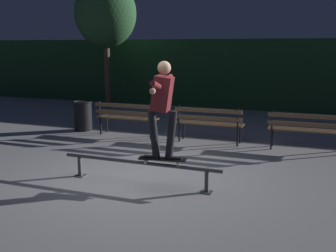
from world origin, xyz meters
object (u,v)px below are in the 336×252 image
at_px(park_bench_left_center, 209,121).
at_px(tree_far_left, 105,14).
at_px(trash_can, 83,115).
at_px(skateboard, 163,159).
at_px(grind_rail, 140,166).
at_px(skateboarder, 163,102).
at_px(park_bench_leftmost, 126,115).
at_px(park_bench_right_center, 306,127).

xyz_separation_m(park_bench_left_center, tree_far_left, (-4.97, 4.12, 2.87)).
bearing_deg(trash_can, skateboard, -42.87).
bearing_deg(tree_far_left, grind_rail, -57.59).
height_order(skateboarder, park_bench_leftmost, skateboarder).
bearing_deg(park_bench_left_center, trash_can, 176.51).
bearing_deg(grind_rail, tree_far_left, 122.41).
distance_m(skateboarder, park_bench_leftmost, 3.97).
xyz_separation_m(skateboard, park_bench_leftmost, (-2.23, 3.17, 0.07)).
height_order(skateboarder, park_bench_left_center, skateboarder).
relative_size(park_bench_leftmost, tree_far_left, 0.34).
bearing_deg(skateboarder, park_bench_leftmost, 125.16).
distance_m(park_bench_right_center, tree_far_left, 8.72).
bearing_deg(skateboarder, park_bench_left_center, 91.21).
bearing_deg(skateboard, grind_rail, 180.00).
height_order(park_bench_right_center, trash_can, park_bench_right_center).
height_order(skateboarder, park_bench_right_center, skateboarder).
height_order(tree_far_left, trash_can, tree_far_left).
xyz_separation_m(grind_rail, skateboard, (0.41, 0.00, 0.16)).
relative_size(grind_rail, skateboard, 3.51).
bearing_deg(tree_far_left, skateboarder, -55.33).
bearing_deg(skateboarder, skateboard, -170.73).
relative_size(tree_far_left, trash_can, 5.82).
xyz_separation_m(park_bench_right_center, tree_far_left, (-7.14, 4.12, 2.87)).
relative_size(grind_rail, park_bench_left_center, 1.76).
bearing_deg(grind_rail, park_bench_left_center, 83.76).
bearing_deg(skateboard, park_bench_right_center, 56.45).
bearing_deg(skateboard, trash_can, 137.13).
distance_m(skateboard, park_bench_leftmost, 3.87).
bearing_deg(skateboarder, grind_rail, -179.93).
relative_size(skateboard, park_bench_leftmost, 0.50).
distance_m(grind_rail, trash_can, 4.69).
xyz_separation_m(skateboarder, trash_can, (-3.65, 3.39, -0.99)).
bearing_deg(park_bench_left_center, park_bench_right_center, 0.00).
relative_size(grind_rail, tree_far_left, 0.61).
distance_m(park_bench_left_center, trash_can, 3.59).
xyz_separation_m(grind_rail, park_bench_right_center, (2.51, 3.17, 0.23)).
relative_size(grind_rail, skateboarder, 1.81).
distance_m(skateboarder, park_bench_left_center, 3.29).
xyz_separation_m(grind_rail, trash_can, (-3.24, 3.39, 0.10)).
height_order(grind_rail, park_bench_right_center, park_bench_right_center).
xyz_separation_m(skateboard, skateboarder, (0.00, 0.00, 0.94)).
bearing_deg(tree_far_left, park_bench_right_center, -29.97).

